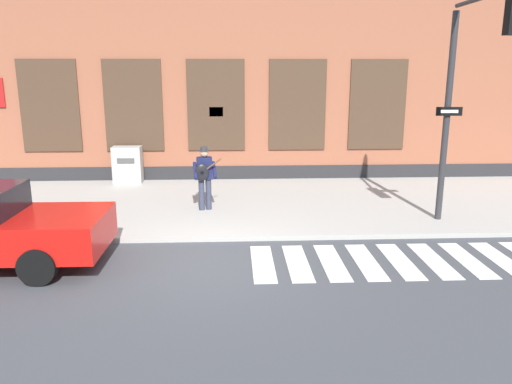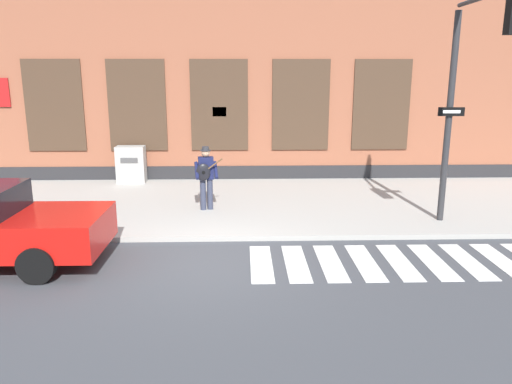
# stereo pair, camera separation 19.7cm
# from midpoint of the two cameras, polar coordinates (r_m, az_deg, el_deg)

# --- Properties ---
(ground_plane) EXTENTS (160.00, 160.00, 0.00)m
(ground_plane) POSITION_cam_midpoint_polar(r_m,az_deg,el_deg) (9.74, -5.21, -8.18)
(ground_plane) COLOR #424449
(sidewalk) EXTENTS (28.00, 5.95, 0.11)m
(sidewalk) POSITION_cam_midpoint_polar(r_m,az_deg,el_deg) (13.76, -4.15, -1.34)
(sidewalk) COLOR #ADAAA3
(sidewalk) RESTS_ON ground
(building_backdrop) EXTENTS (28.00, 4.06, 6.35)m
(building_backdrop) POSITION_cam_midpoint_polar(r_m,az_deg,el_deg) (18.26, -3.66, 12.27)
(building_backdrop) COLOR #99563D
(building_backdrop) RESTS_ON ground
(crosswalk) EXTENTS (5.78, 1.90, 0.01)m
(crosswalk) POSITION_cam_midpoint_polar(r_m,az_deg,el_deg) (10.20, 16.55, -7.66)
(crosswalk) COLOR silver
(crosswalk) RESTS_ON ground
(busker) EXTENTS (0.75, 0.58, 1.64)m
(busker) POSITION_cam_midpoint_polar(r_m,az_deg,el_deg) (12.78, -5.33, 2.01)
(busker) COLOR #33384C
(busker) RESTS_ON sidewalk
(traffic_light) EXTENTS (0.60, 2.98, 4.99)m
(traffic_light) POSITION_cam_midpoint_polar(r_m,az_deg,el_deg) (11.37, 24.11, 12.32)
(traffic_light) COLOR #2D2D30
(traffic_light) RESTS_ON sidewalk
(utility_box) EXTENTS (0.90, 0.52, 1.17)m
(utility_box) POSITION_cam_midpoint_polar(r_m,az_deg,el_deg) (16.43, -13.75, 3.08)
(utility_box) COLOR #ADADA8
(utility_box) RESTS_ON sidewalk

